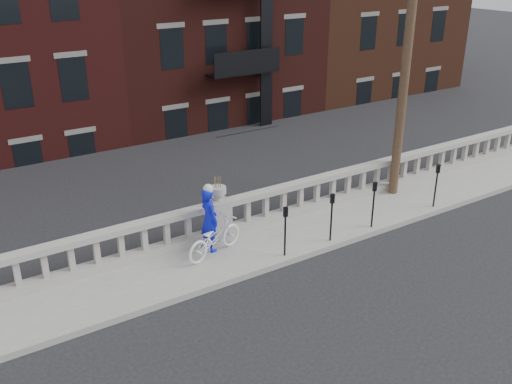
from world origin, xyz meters
The scene contains 12 objects.
ground centered at (0.00, 0.00, 0.00)m, with size 120.00×120.00×0.00m, color black.
sidewalk centered at (0.00, 3.00, 0.07)m, with size 32.00×2.20×0.15m, color gray.
balustrade centered at (0.00, 3.95, 0.64)m, with size 28.00×0.34×1.03m.
planter_pedestal centered at (0.00, 3.95, 0.83)m, with size 0.55×0.55×1.76m.
lower_level centered at (0.56, 23.04, 2.63)m, with size 80.00×44.00×20.80m.
utility_pole centered at (6.20, 3.60, 5.24)m, with size 1.60×0.28×10.00m.
parking_meter_a centered at (0.91, 2.15, 1.00)m, with size 0.10×0.09×1.36m.
parking_meter_b centered at (2.41, 2.15, 1.00)m, with size 0.10×0.09×1.36m.
parking_meter_c centered at (3.91, 2.15, 1.00)m, with size 0.10×0.09×1.36m.
parking_meter_d centered at (6.45, 2.15, 1.00)m, with size 0.10×0.09×1.36m.
bicycle centered at (-0.55, 3.18, 0.63)m, with size 0.63×1.82×0.96m, color white.
cyclist centered at (-0.54, 3.47, 1.01)m, with size 0.63×0.41×1.73m, color #0D15D1.
Camera 1 is at (-6.59, -8.21, 7.42)m, focal length 40.00 mm.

